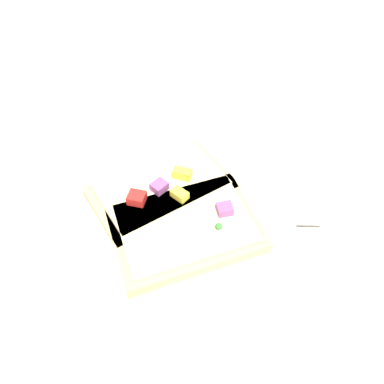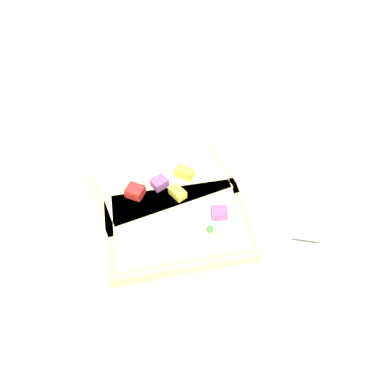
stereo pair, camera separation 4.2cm
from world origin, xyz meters
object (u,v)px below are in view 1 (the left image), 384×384
(pizza_slice_corner, at_px, (185,227))
(fork, at_px, (189,172))
(pizza_slice_main, at_px, (162,189))
(knife, at_px, (239,217))
(plate, at_px, (192,201))

(pizza_slice_corner, bearing_deg, fork, -111.60)
(pizza_slice_main, bearing_deg, pizza_slice_corner, -95.11)
(fork, bearing_deg, pizza_slice_corner, 86.15)
(pizza_slice_main, height_order, pizza_slice_corner, pizza_slice_main)
(knife, height_order, pizza_slice_corner, pizza_slice_corner)
(knife, bearing_deg, plate, -28.52)
(fork, xyz_separation_m, pizza_slice_corner, (0.09, -0.01, 0.01))
(fork, bearing_deg, pizza_slice_main, 45.71)
(fork, bearing_deg, knife, 127.83)
(fork, xyz_separation_m, knife, (0.07, 0.05, 0.00))
(fork, relative_size, knife, 0.95)
(plate, height_order, pizza_slice_corner, pizza_slice_corner)
(pizza_slice_main, bearing_deg, knife, -53.88)
(pizza_slice_main, bearing_deg, plate, -39.62)
(plate, relative_size, pizza_slice_corner, 1.43)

